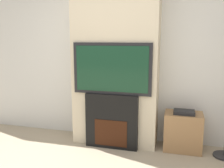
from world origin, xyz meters
TOP-DOWN VIEW (x-y plane):
  - wall_back at (0.00, 2.03)m, footprint 6.00×0.06m
  - chimney_breast at (0.00, 1.80)m, footprint 1.22×0.41m
  - fireplace at (0.00, 1.59)m, footprint 0.75×0.15m
  - television at (0.00, 1.59)m, footprint 1.10×0.07m
  - media_stand at (0.98, 1.77)m, footprint 0.51×0.35m

SIDE VIEW (x-z plane):
  - media_stand at x=0.98m, z-range -0.02..0.57m
  - fireplace at x=0.00m, z-range 0.00..0.78m
  - television at x=0.00m, z-range 0.79..1.50m
  - wall_back at x=0.00m, z-range 0.00..2.70m
  - chimney_breast at x=0.00m, z-range 0.00..2.70m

